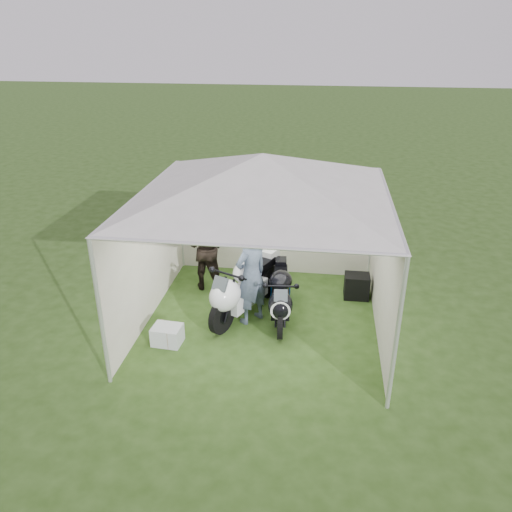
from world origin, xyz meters
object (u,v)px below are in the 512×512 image
Objects in this scene: canopy_tent at (263,179)px; equipment_box at (357,286)px; person_blue_jacket at (251,275)px; paddock_stand at (280,290)px; crate_1 at (165,334)px; motorcycle_white at (243,287)px; motorcycle_black at (281,295)px; crate_0 at (167,335)px; person_dark_jacket at (207,247)px.

canopy_tent is 3.08m from equipment_box.
paddock_stand is at bearing -164.42° from person_blue_jacket.
crate_1 is at bearing -15.34° from person_blue_jacket.
motorcycle_white is at bearing 41.45° from crate_1.
motorcycle_black is at bearing 139.45° from person_blue_jacket.
motorcycle_black is 0.91m from paddock_stand.
paddock_stand is at bearing 46.78° from crate_0.
person_dark_jacket is at bearing 140.55° from motorcycle_black.
paddock_stand is at bearing -175.64° from person_dark_jacket.
equipment_box is (1.45, 0.21, 0.09)m from paddock_stand.
crate_0 is (-3.15, -2.01, -0.08)m from equipment_box.
canopy_tent is at bearing 33.50° from crate_0.
motorcycle_black is 3.92× the size of equipment_box.
person_blue_jacket is 1.75m from crate_1.
canopy_tent reaches higher than person_dark_jacket.
motorcycle_white is 1.35m from person_dark_jacket.
motorcycle_black is at bearing -142.93° from equipment_box.
crate_0 is at bearing 96.57° from person_dark_jacket.
canopy_tent is at bearing 32.08° from crate_1.
equipment_box is at bearing 8.05° from paddock_stand.
equipment_box is (2.92, -0.02, -0.64)m from person_dark_jacket.
paddock_stand is at bearing 76.55° from motorcycle_white.
crate_0 is at bearing -13.71° from person_blue_jacket.
motorcycle_black reaches higher than crate_1.
canopy_tent is 1.69m from person_blue_jacket.
crate_1 is (-1.31, -0.88, -0.75)m from person_blue_jacket.
motorcycle_white is at bearing 168.91° from canopy_tent.
motorcycle_black is (0.32, 0.01, -2.07)m from canopy_tent.
paddock_stand is 2.48m from crate_0.
motorcycle_white is at bearing 43.27° from crate_0.
person_blue_jacket reaches higher than crate_0.
person_blue_jacket reaches higher than equipment_box.
crate_1 is at bearing 95.11° from person_dark_jacket.
person_blue_jacket is at bearing -115.41° from paddock_stand.
motorcycle_white is 1.58m from crate_1.
canopy_tent is 3.24× the size of person_dark_jacket.
person_blue_jacket is at bearing 35.30° from crate_0.
equipment_box is (1.88, 1.12, -0.66)m from person_blue_jacket.
person_blue_jacket is (0.17, -0.13, 0.31)m from motorcycle_white.
person_blue_jacket is at bearing 33.67° from crate_1.
canopy_tent reaches higher than crate_0.
canopy_tent is 2.59m from paddock_stand.
person_dark_jacket reaches higher than crate_0.
person_dark_jacket is at bearing 179.68° from equipment_box.
paddock_stand is 0.80× the size of equipment_box.
motorcycle_white is 5.29× the size of paddock_stand.
person_dark_jacket reaches higher than paddock_stand.
crate_1 is (-1.14, -1.01, -0.44)m from motorcycle_white.
crate_1 is at bearing -114.13° from motorcycle_white.
person_dark_jacket is at bearing 138.81° from canopy_tent.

